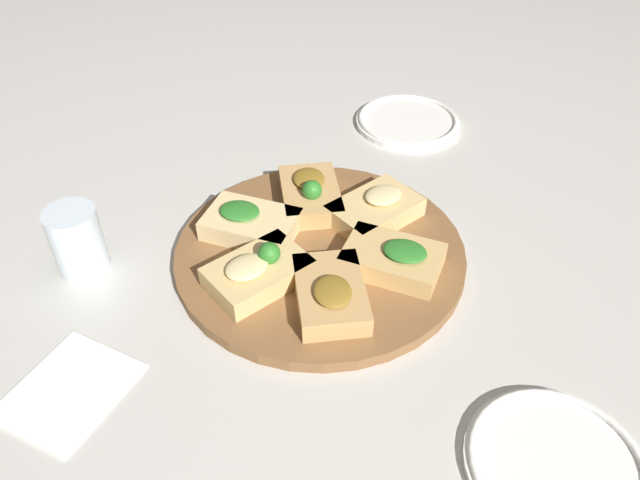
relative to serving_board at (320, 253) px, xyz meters
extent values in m
plane|color=beige|center=(0.00, 0.00, -0.01)|extent=(3.00, 3.00, 0.00)
cylinder|color=brown|center=(0.00, 0.00, 0.00)|extent=(0.44, 0.44, 0.02)
cube|color=#E5C689|center=(-0.02, -0.11, 0.03)|extent=(0.11, 0.15, 0.03)
ellipsoid|color=#2D7A28|center=(-0.02, -0.13, 0.05)|extent=(0.06, 0.07, 0.01)
cube|color=#DBB775|center=(0.09, -0.07, 0.03)|extent=(0.16, 0.16, 0.03)
ellipsoid|color=beige|center=(0.10, -0.08, 0.05)|extent=(0.08, 0.08, 0.01)
sphere|color=#2D7A28|center=(0.07, -0.06, 0.05)|extent=(0.03, 0.03, 0.03)
cube|color=tan|center=(0.11, 0.03, 0.03)|extent=(0.16, 0.13, 0.03)
ellipsoid|color=olive|center=(0.12, 0.04, 0.05)|extent=(0.07, 0.07, 0.01)
cube|color=tan|center=(0.02, 0.11, 0.03)|extent=(0.12, 0.15, 0.03)
ellipsoid|color=#2D7A28|center=(0.03, 0.13, 0.05)|extent=(0.06, 0.07, 0.01)
cube|color=#DBB775|center=(-0.09, 0.07, 0.03)|extent=(0.16, 0.16, 0.03)
ellipsoid|color=beige|center=(-0.10, 0.08, 0.05)|extent=(0.08, 0.08, 0.01)
cube|color=tan|center=(-0.11, -0.03, 0.03)|extent=(0.16, 0.13, 0.03)
ellipsoid|color=olive|center=(-0.12, -0.04, 0.05)|extent=(0.07, 0.07, 0.01)
sphere|color=#2D7A28|center=(-0.09, -0.03, 0.05)|extent=(0.03, 0.03, 0.03)
cylinder|color=white|center=(-0.42, 0.10, 0.00)|extent=(0.21, 0.21, 0.01)
torus|color=white|center=(-0.42, 0.10, 0.00)|extent=(0.20, 0.20, 0.01)
cylinder|color=white|center=(0.30, 0.31, 0.00)|extent=(0.20, 0.20, 0.01)
torus|color=white|center=(0.30, 0.31, 0.00)|extent=(0.19, 0.19, 0.01)
cylinder|color=silver|center=(0.08, -0.34, 0.04)|extent=(0.07, 0.07, 0.10)
cube|color=white|center=(0.29, -0.26, -0.01)|extent=(0.18, 0.16, 0.01)
camera|label=1|loc=(0.69, 0.12, 0.63)|focal=35.00mm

